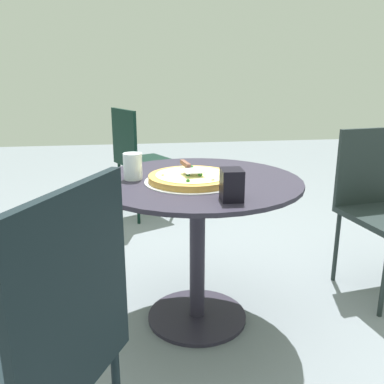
# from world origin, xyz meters

# --- Properties ---
(ground_plane) EXTENTS (10.00, 10.00, 0.00)m
(ground_plane) POSITION_xyz_m (0.00, 0.00, 0.00)
(ground_plane) COLOR slate
(patio_table) EXTENTS (0.91, 0.91, 0.69)m
(patio_table) POSITION_xyz_m (0.00, 0.00, 0.51)
(patio_table) COLOR #252130
(patio_table) RESTS_ON ground
(pizza_on_tray) EXTENTS (0.41, 0.41, 0.05)m
(pizza_on_tray) POSITION_xyz_m (-0.04, 0.03, 0.70)
(pizza_on_tray) COLOR silver
(pizza_on_tray) RESTS_ON patio_table
(pizza_server) EXTENTS (0.22, 0.10, 0.02)m
(pizza_server) POSITION_xyz_m (0.00, 0.04, 0.74)
(pizza_server) COLOR silver
(pizza_server) RESTS_ON pizza_on_tray
(drinking_cup) EXTENTS (0.08, 0.08, 0.11)m
(drinking_cup) POSITION_xyz_m (0.04, 0.28, 0.74)
(drinking_cup) COLOR silver
(drinking_cup) RESTS_ON patio_table
(napkin_dispenser) EXTENTS (0.10, 0.08, 0.11)m
(napkin_dispenser) POSITION_xyz_m (-0.31, -0.08, 0.74)
(napkin_dispenser) COLOR black
(napkin_dispenser) RESTS_ON patio_table
(patio_chair_near) EXTENTS (0.50, 0.50, 0.86)m
(patio_chair_near) POSITION_xyz_m (1.51, 0.25, 0.51)
(patio_chair_near) COLOR black
(patio_chair_near) RESTS_ON ground
(patio_chair_far) EXTENTS (0.54, 0.54, 0.92)m
(patio_chair_far) POSITION_xyz_m (-0.88, 0.50, 0.53)
(patio_chair_far) COLOR black
(patio_chair_far) RESTS_ON ground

